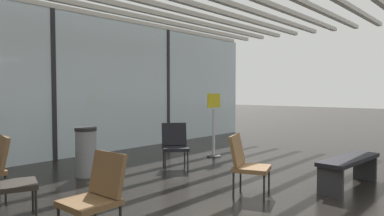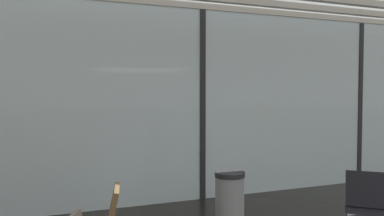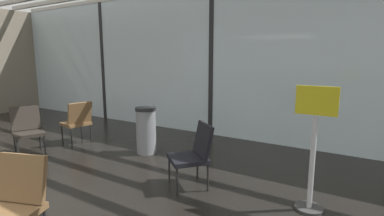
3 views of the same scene
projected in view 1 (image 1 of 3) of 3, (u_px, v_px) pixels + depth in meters
name	position (u px, v px, depth m)	size (l,w,h in m)	color
ground_plane	(269.00, 214.00, 4.29)	(60.00, 60.00, 0.00)	black
glass_curtain_wall	(53.00, 85.00, 7.60)	(14.00, 0.08, 3.26)	silver
window_mullion_1	(53.00, 85.00, 7.60)	(0.10, 0.12, 3.26)	black
window_mullion_2	(167.00, 87.00, 10.26)	(0.10, 0.12, 3.26)	black
lounge_chair_1	(175.00, 143.00, 6.82)	(0.71, 0.71, 0.87)	black
lounge_chair_2	(97.00, 191.00, 3.51)	(0.53, 0.49, 0.87)	brown
lounge_chair_4	(5.00, 178.00, 4.04)	(0.66, 0.63, 0.87)	#28231E
lounge_chair_5	(246.00, 161.00, 5.01)	(0.63, 0.66, 0.87)	brown
waiting_bench	(349.00, 164.00, 5.45)	(1.53, 0.52, 0.47)	black
trash_bin	(86.00, 152.00, 6.18)	(0.38, 0.38, 0.86)	slate
info_sign	(214.00, 127.00, 8.03)	(0.44, 0.32, 1.44)	#333333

